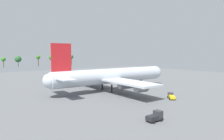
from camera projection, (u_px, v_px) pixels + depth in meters
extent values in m
plane|color=slate|center=(112.00, 90.00, 92.46)|extent=(248.93, 248.93, 0.00)
cylinder|color=silver|center=(112.00, 76.00, 91.91)|extent=(56.24, 6.54, 6.54)
sphere|color=silver|center=(155.00, 72.00, 108.60)|extent=(6.41, 6.41, 6.41)
sphere|color=silver|center=(50.00, 81.00, 75.22)|extent=(5.56, 5.56, 5.56)
cube|color=red|center=(61.00, 57.00, 77.18)|extent=(7.87, 0.50, 10.47)
cube|color=silver|center=(65.00, 79.00, 72.97)|extent=(5.06, 9.82, 0.36)
cube|color=silver|center=(54.00, 76.00, 81.31)|extent=(5.06, 9.82, 0.36)
cube|color=silver|center=(129.00, 82.00, 78.55)|extent=(9.56, 25.48, 0.70)
cube|color=silver|center=(90.00, 75.00, 102.09)|extent=(9.56, 25.48, 0.70)
cylinder|color=gray|center=(125.00, 85.00, 82.35)|extent=(5.24, 2.75, 2.75)
cylinder|color=gray|center=(141.00, 89.00, 74.80)|extent=(5.24, 2.75, 2.75)
cylinder|color=gray|center=(96.00, 80.00, 99.77)|extent=(5.24, 2.75, 2.75)
cylinder|color=gray|center=(86.00, 78.00, 107.31)|extent=(5.24, 2.75, 2.75)
cylinder|color=black|center=(141.00, 83.00, 103.00)|extent=(0.70, 0.70, 3.28)
cylinder|color=black|center=(112.00, 88.00, 87.77)|extent=(0.70, 0.70, 3.28)
cylinder|color=black|center=(102.00, 86.00, 93.53)|extent=(0.70, 0.70, 3.28)
cube|color=#333338|center=(171.00, 95.00, 76.64)|extent=(2.39, 2.36, 1.65)
cube|color=yellow|center=(172.00, 97.00, 74.27)|extent=(3.49, 3.66, 0.92)
cylinder|color=black|center=(173.00, 97.00, 76.51)|extent=(0.72, 0.78, 0.78)
cylinder|color=black|center=(168.00, 97.00, 76.64)|extent=(0.72, 0.78, 0.78)
cylinder|color=black|center=(175.00, 99.00, 73.53)|extent=(0.72, 0.78, 0.78)
cylinder|color=black|center=(170.00, 99.00, 73.66)|extent=(0.72, 0.78, 0.78)
cube|color=#333338|center=(158.00, 115.00, 51.28)|extent=(1.65, 2.00, 2.06)
cube|color=#232328|center=(152.00, 118.00, 50.03)|extent=(2.68, 2.01, 1.15)
cylinder|color=black|center=(161.00, 120.00, 50.51)|extent=(0.83, 0.29, 0.83)
cylinder|color=black|center=(155.00, 118.00, 52.23)|extent=(0.83, 0.29, 0.83)
cylinder|color=black|center=(154.00, 122.00, 48.91)|extent=(0.83, 0.29, 0.83)
cylinder|color=black|center=(147.00, 120.00, 50.63)|extent=(0.83, 0.29, 0.83)
cone|color=orange|center=(153.00, 84.00, 109.78)|extent=(0.52, 0.52, 0.75)
cylinder|color=#51381E|center=(4.00, 64.00, 233.72)|extent=(0.71, 0.71, 7.92)
sphere|color=#2F8420|center=(3.00, 59.00, 233.26)|extent=(4.77, 4.77, 4.77)
cylinder|color=#51381E|center=(18.00, 64.00, 242.91)|extent=(0.58, 0.58, 7.00)
sphere|color=#295F2F|center=(18.00, 59.00, 242.43)|extent=(7.49, 7.49, 7.49)
cylinder|color=#51381E|center=(38.00, 62.00, 256.66)|extent=(0.84, 0.84, 9.67)
sphere|color=#34761E|center=(38.00, 57.00, 256.13)|extent=(4.89, 4.89, 4.89)
cylinder|color=#51381E|center=(52.00, 62.00, 266.96)|extent=(0.58, 0.58, 8.32)
sphere|color=#1A8121|center=(52.00, 58.00, 266.44)|extent=(7.12, 7.12, 7.12)
cylinder|color=#51381E|center=(64.00, 63.00, 276.66)|extent=(0.82, 0.82, 6.82)
sphere|color=#216220|center=(64.00, 59.00, 276.23)|extent=(5.49, 5.49, 5.49)
cylinder|color=#51381E|center=(72.00, 61.00, 283.50)|extent=(0.64, 0.64, 9.80)
sphere|color=#295329|center=(72.00, 57.00, 282.97)|extent=(4.84, 4.84, 4.84)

